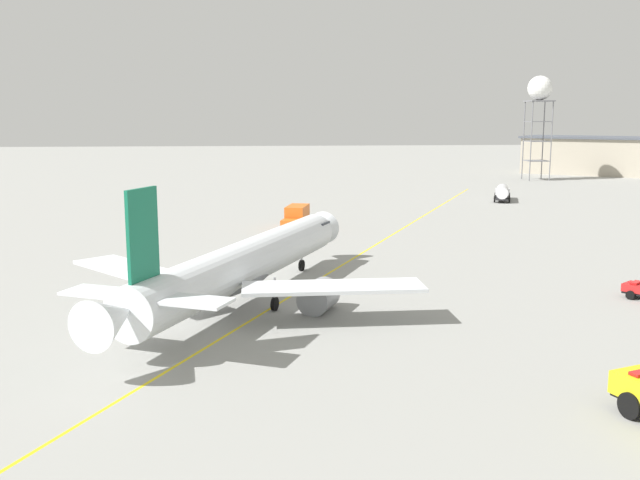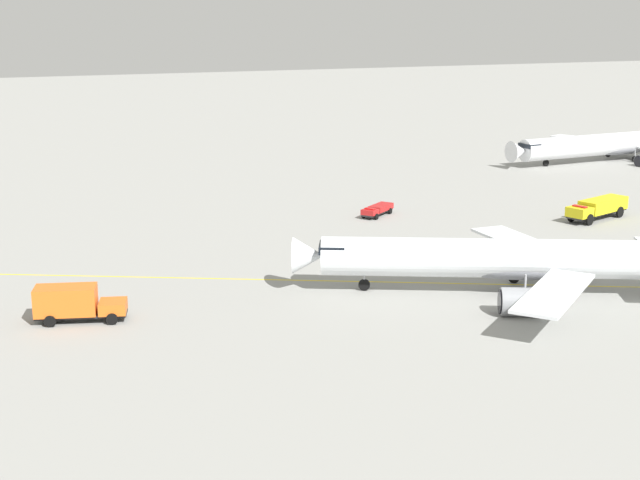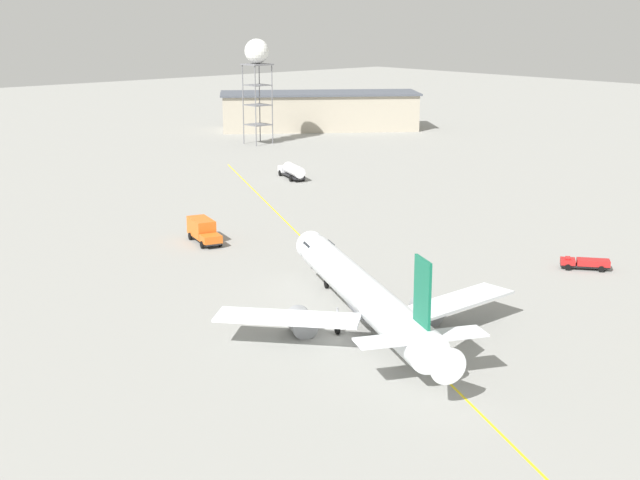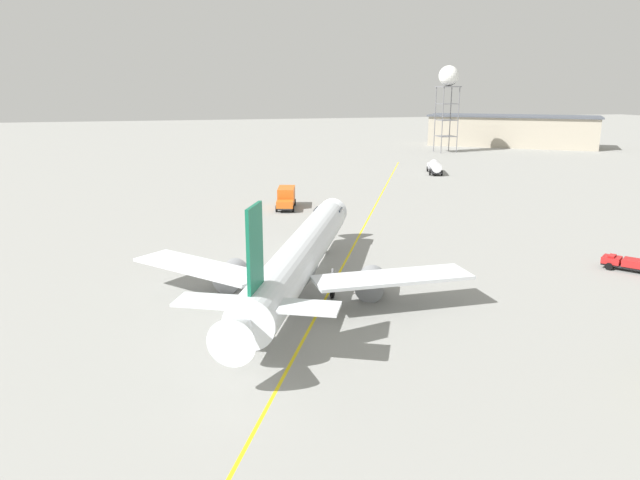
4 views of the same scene
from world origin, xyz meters
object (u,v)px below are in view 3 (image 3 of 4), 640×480
at_px(fuel_tanker_truck, 292,170).
at_px(catering_truck_truck, 203,230).
at_px(ops_pickup_truck, 585,263).
at_px(radar_tower, 257,56).
at_px(airliner_main, 365,297).

xyz_separation_m(fuel_tanker_truck, catering_truck_truck, (-38.80, -28.46, 0.08)).
height_order(fuel_tanker_truck, ops_pickup_truck, fuel_tanker_truck).
height_order(fuel_tanker_truck, radar_tower, radar_tower).
distance_m(fuel_tanker_truck, radar_tower, 49.24).
bearing_deg(ops_pickup_truck, catering_truck_truck, -4.02).
relative_size(airliner_main, catering_truck_truck, 4.70).
height_order(airliner_main, fuel_tanker_truck, airliner_main).
bearing_deg(radar_tower, ops_pickup_truck, -106.85).
distance_m(fuel_tanker_truck, catering_truck_truck, 48.12).
height_order(airliner_main, radar_tower, radar_tower).
relative_size(ops_pickup_truck, radar_tower, 0.24).
bearing_deg(airliner_main, ops_pickup_truck, -69.95).
distance_m(ops_pickup_truck, radar_tower, 116.30).
height_order(catering_truck_truck, ops_pickup_truck, catering_truck_truck).
bearing_deg(catering_truck_truck, airliner_main, 5.34).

